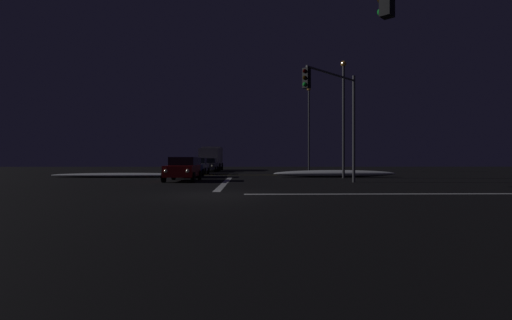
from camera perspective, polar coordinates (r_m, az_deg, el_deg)
ground at (r=15.32m, az=-6.39°, el=-5.37°), size 120.00×120.00×0.10m
stop_line_north at (r=22.80m, az=-4.71°, el=-3.46°), size 0.35×12.83×0.01m
centre_line_ns at (r=34.37m, az=-3.57°, el=-2.28°), size 22.00×0.15×0.01m
crosswalk_bar_east at (r=16.50m, az=21.14°, el=-4.80°), size 12.83×0.40×0.01m
snow_bank_left_curb at (r=31.55m, az=-19.19°, el=-2.17°), size 11.58×1.50×0.35m
snow_bank_right_curb at (r=30.78m, az=11.79°, el=-2.03°), size 9.80×1.50×0.57m
sedan_red at (r=25.12m, az=-10.99°, el=-1.31°), size 2.02×4.33×1.57m
sedan_blue at (r=30.56m, az=-10.11°, el=-1.07°), size 2.02×4.33×1.57m
sedan_white at (r=36.98m, az=-8.86°, el=-0.88°), size 2.02×4.33×1.57m
sedan_gray at (r=43.15m, az=-7.22°, el=-0.75°), size 2.02×4.33×1.57m
box_truck at (r=49.87m, az=-6.72°, el=0.40°), size 2.68×8.28×3.08m
traffic_signal_se at (r=10.52m, az=31.43°, el=17.75°), size 3.13×3.13×6.70m
traffic_signal_ne at (r=22.48m, az=11.98°, el=8.19°), size 3.80×3.80×6.59m
streetlamp_right_far at (r=45.12m, az=8.00°, el=5.50°), size 0.44×0.44×9.97m
streetlamp_right_near at (r=29.48m, az=13.09°, el=7.32°), size 0.44×0.44×8.88m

